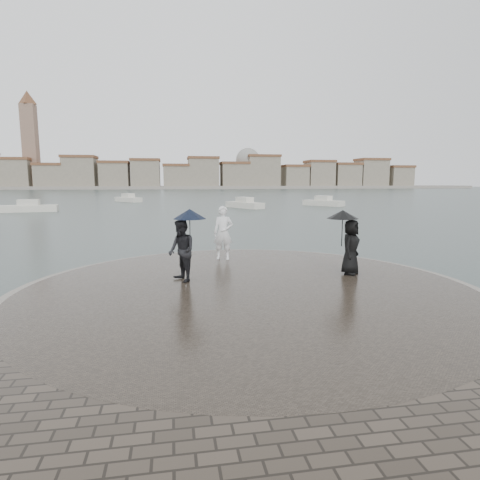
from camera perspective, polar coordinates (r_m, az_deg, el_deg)
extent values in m
plane|color=#2B3835|center=(7.69, 6.24, -16.04)|extent=(400.00, 400.00, 0.00)
cylinder|color=gray|center=(10.84, 1.16, -7.76)|extent=(12.50, 12.50, 0.32)
cylinder|color=#2D261E|center=(10.83, 1.16, -7.65)|extent=(11.90, 11.90, 0.36)
imported|color=white|center=(14.44, -2.40, 1.02)|extent=(0.80, 0.64, 1.93)
imported|color=black|center=(11.36, -8.32, -1.51)|extent=(0.95, 1.05, 1.75)
cylinder|color=black|center=(11.40, -7.13, 0.95)|extent=(0.02, 0.02, 0.90)
cone|color=black|center=(11.34, -7.18, 3.71)|extent=(0.95, 0.95, 0.28)
imported|color=black|center=(12.58, 15.46, -0.97)|extent=(0.93, 0.96, 1.67)
cylinder|color=black|center=(12.50, 14.32, 1.18)|extent=(0.02, 0.02, 0.90)
cone|color=black|center=(12.45, 14.40, 3.55)|extent=(0.96, 0.96, 0.26)
cube|color=gray|center=(169.76, -9.05, 7.40)|extent=(260.00, 20.00, 1.20)
cube|color=gray|center=(176.56, -29.14, 8.08)|extent=(11.00, 10.00, 11.00)
cube|color=brown|center=(176.74, -29.28, 10.02)|extent=(11.60, 10.60, 1.00)
cube|color=gray|center=(172.97, -25.33, 8.02)|extent=(10.00, 10.00, 9.00)
cube|color=brown|center=(173.08, -25.44, 9.67)|extent=(10.60, 10.60, 1.00)
cube|color=gray|center=(170.39, -21.76, 8.74)|extent=(12.00, 10.00, 12.00)
cube|color=brown|center=(170.62, -21.88, 10.92)|extent=(12.60, 10.60, 1.00)
cube|color=gray|center=(168.19, -17.36, 8.62)|extent=(11.00, 10.00, 10.00)
cube|color=brown|center=(168.34, -17.45, 10.49)|extent=(11.60, 10.60, 1.00)
cube|color=gray|center=(167.04, -13.24, 8.95)|extent=(11.00, 10.00, 11.00)
cube|color=brown|center=(167.24, -13.31, 11.01)|extent=(11.60, 10.60, 1.00)
cube|color=gray|center=(166.74, -9.06, 8.73)|extent=(10.00, 10.00, 9.00)
cube|color=brown|center=(166.86, -9.10, 10.44)|extent=(10.60, 10.60, 1.00)
cube|color=gray|center=(167.25, -5.26, 9.31)|extent=(12.00, 10.00, 12.00)
cube|color=brown|center=(167.49, -5.29, 11.53)|extent=(12.60, 10.60, 1.00)
cube|color=gray|center=(168.74, -0.79, 8.99)|extent=(11.00, 10.00, 10.00)
cube|color=brown|center=(168.89, -0.80, 10.86)|extent=(11.60, 10.60, 1.00)
cube|color=gray|center=(171.02, 3.24, 9.48)|extent=(13.00, 10.00, 13.00)
cube|color=brown|center=(171.30, 3.26, 11.82)|extent=(13.60, 10.60, 1.00)
cube|color=gray|center=(174.64, 7.77, 8.73)|extent=(10.00, 10.00, 9.00)
cube|color=brown|center=(174.75, 7.80, 10.37)|extent=(10.60, 10.60, 1.00)
cube|color=gray|center=(178.23, 11.19, 8.97)|extent=(11.00, 10.00, 11.00)
cube|color=brown|center=(178.41, 11.25, 10.89)|extent=(11.60, 10.60, 1.00)
cube|color=gray|center=(182.81, 14.75, 8.68)|extent=(11.00, 10.00, 10.00)
cube|color=brown|center=(182.95, 14.81, 10.40)|extent=(11.60, 10.60, 1.00)
cube|color=gray|center=(188.06, 18.13, 8.83)|extent=(12.00, 10.00, 12.00)
cube|color=brown|center=(188.27, 18.22, 10.80)|extent=(12.60, 10.60, 1.00)
cube|color=gray|center=(194.40, 21.54, 8.19)|extent=(10.00, 10.00, 9.00)
cube|color=brown|center=(194.50, 21.62, 9.66)|extent=(10.60, 10.60, 1.00)
cube|color=#846654|center=(177.33, -27.62, 11.59)|extent=(5.00, 5.00, 32.00)
cone|color=brown|center=(179.62, -28.03, 17.47)|extent=(6.80, 6.80, 5.00)
sphere|color=gray|center=(171.95, 1.11, 11.32)|extent=(10.00, 10.00, 10.00)
cube|color=beige|center=(47.19, -27.80, 3.86)|extent=(5.66, 2.32, 0.90)
cube|color=beige|center=(47.15, -27.85, 4.59)|extent=(2.14, 1.46, 0.90)
cube|color=beige|center=(47.83, 0.67, 4.87)|extent=(4.05, 5.59, 0.90)
cube|color=beige|center=(47.80, 0.67, 5.59)|extent=(2.01, 2.33, 0.90)
cube|color=beige|center=(64.57, -15.61, 5.48)|extent=(4.57, 5.37, 0.90)
cube|color=beige|center=(64.55, -15.63, 6.01)|extent=(2.16, 2.32, 0.90)
cube|color=beige|center=(53.37, 11.76, 5.06)|extent=(4.42, 5.44, 0.90)
cube|color=beige|center=(53.34, 11.78, 5.71)|extent=(2.12, 2.33, 0.90)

